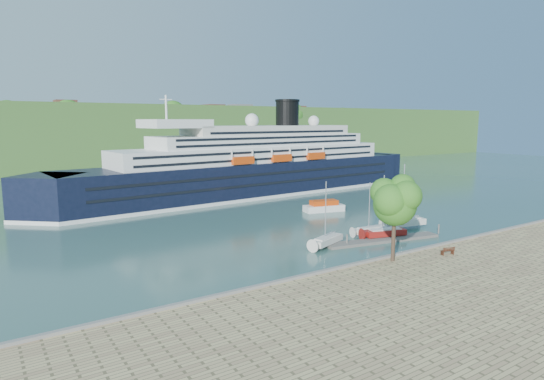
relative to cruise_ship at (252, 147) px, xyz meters
The scene contains 12 objects.
ground 58.54m from the cruise_ship, 98.89° to the right, with size 400.00×400.00×0.00m, color #315851.
far_hillside 88.78m from the cruise_ship, 95.73° to the left, with size 400.00×50.00×24.00m, color #385E25.
quay_coping 58.51m from the cruise_ship, 98.86° to the right, with size 220.00×0.50×0.30m, color slate.
cruise_ship is the anchor object (origin of this frame).
park_bench 61.40m from the cruise_ship, 96.27° to the right, with size 1.79×0.73×1.15m, color #4A2315, non-canonical shape.
promenade_tree 60.15m from the cruise_ship, 104.00° to the right, with size 6.95×6.95×11.52m, color #2B671B, non-canonical shape.
floating_pontoon 50.21m from the cruise_ship, 96.84° to the right, with size 19.08×2.33×0.42m, color #65625A, non-canonical shape.
sailboat_white_near 48.78m from the cruise_ship, 107.77° to the right, with size 7.06×1.96×9.12m, color silver, non-canonical shape.
sailboat_red 48.19m from the cruise_ship, 95.23° to the right, with size 7.30×2.03×9.43m, color maroon, non-canonical shape.
sailboat_white_far 45.16m from the cruise_ship, 85.44° to the right, with size 8.11×2.25×10.47m, color silver, non-canonical shape.
tender_launch 27.84m from the cruise_ship, 86.73° to the right, with size 8.24×2.82×2.28m, color #CD3E0C, non-canonical shape.
sailboat_extra 45.69m from the cruise_ship, 96.00° to the right, with size 6.30×1.75×8.14m, color silver, non-canonical shape.
Camera 1 is at (-47.38, -38.41, 17.96)m, focal length 30.00 mm.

